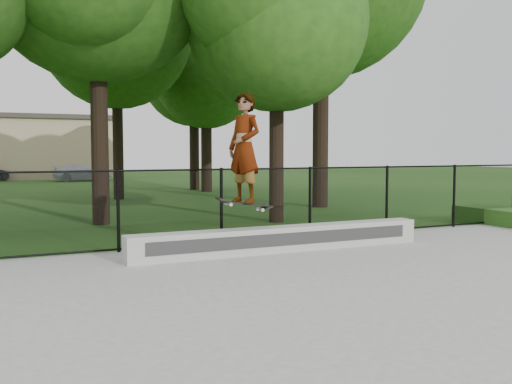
# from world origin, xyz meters

# --- Properties ---
(ground) EXTENTS (100.00, 100.00, 0.00)m
(ground) POSITION_xyz_m (0.00, 0.00, 0.00)
(ground) COLOR #214E16
(ground) RESTS_ON ground
(concrete_slab) EXTENTS (14.00, 12.00, 0.06)m
(concrete_slab) POSITION_xyz_m (0.00, 0.00, 0.03)
(concrete_slab) COLOR gray
(concrete_slab) RESTS_ON ground
(grind_ledge) EXTENTS (5.74, 0.40, 0.45)m
(grind_ledge) POSITION_xyz_m (0.71, 4.70, 0.29)
(grind_ledge) COLOR #B8B8B3
(grind_ledge) RESTS_ON concrete_slab
(car_c) EXTENTS (3.28, 1.54, 1.02)m
(car_c) POSITION_xyz_m (1.19, 32.49, 0.51)
(car_c) COLOR #AEAEC5
(car_c) RESTS_ON ground
(skater_airborne) EXTENTS (0.84, 0.80, 2.03)m
(skater_airborne) POSITION_xyz_m (-0.09, 4.60, 1.91)
(skater_airborne) COLOR black
(skater_airborne) RESTS_ON ground
(chainlink_fence) EXTENTS (16.06, 0.06, 1.50)m
(chainlink_fence) POSITION_xyz_m (0.00, 5.90, 0.81)
(chainlink_fence) COLOR black
(chainlink_fence) RESTS_ON concrete_slab
(tree_row) EXTENTS (21.12, 17.90, 11.26)m
(tree_row) POSITION_xyz_m (0.28, 14.05, 6.52)
(tree_row) COLOR black
(tree_row) RESTS_ON ground
(distant_building) EXTENTS (12.40, 6.40, 4.30)m
(distant_building) POSITION_xyz_m (-2.00, 38.00, 2.16)
(distant_building) COLOR tan
(distant_building) RESTS_ON ground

